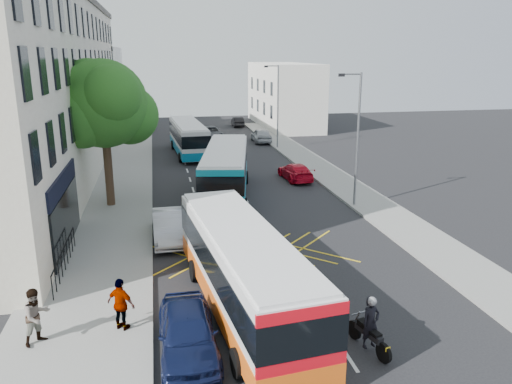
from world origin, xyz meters
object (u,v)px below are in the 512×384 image
street_tree (103,105)px  lamp_near (356,133)px  lamp_far (277,102)px  parked_car_silver (169,226)px  pedestrian_far (121,304)px  bus_near (243,270)px  bus_far (188,137)px  red_hatchback (295,172)px  bus_mid (226,171)px  distant_car_silver (261,135)px  distant_car_dark (238,122)px  parked_car_blue (188,332)px  pedestrian_near (37,316)px  motorbike (370,325)px  distant_car_grey (211,133)px

street_tree → lamp_near: street_tree is taller
lamp_far → parked_car_silver: (-11.34, -23.56, -3.87)m
parked_car_silver → pedestrian_far: pedestrian_far is taller
pedestrian_far → lamp_far: bearing=-77.3°
lamp_far → bus_near: bearing=-105.8°
bus_far → parked_car_silver: 22.70m
red_hatchback → street_tree: bearing=15.1°
bus_mid → distant_car_silver: size_ratio=2.65×
red_hatchback → distant_car_dark: 29.08m
parked_car_blue → bus_far: bearing=85.6°
lamp_far → bus_mid: (-7.33, -15.89, -2.91)m
lamp_near → pedestrian_near: 20.41m
lamp_far → motorbike: (-5.42, -34.75, -3.73)m
parked_car_blue → red_hatchback: parked_car_blue is taller
motorbike → distant_car_dark: motorbike is taller
parked_car_silver → red_hatchback: 14.64m
bus_near → distant_car_silver: size_ratio=2.55×
parked_car_blue → pedestrian_far: 2.72m
motorbike → distant_car_silver: bearing=68.4°
bus_near → distant_car_silver: bus_near is taller
red_hatchback → distant_car_dark: size_ratio=1.15×
parked_car_blue → pedestrian_far: (-2.10, 1.69, 0.31)m
bus_mid → distant_car_grey: size_ratio=2.34×
distant_car_dark → parked_car_blue: bearing=80.4°
parked_car_blue → pedestrian_far: bearing=140.7°
distant_car_grey → red_hatchback: bearing=-81.1°
bus_far → distant_car_silver: 9.55m
lamp_far → parked_car_blue: bearing=-108.2°
bus_mid → bus_far: (-1.44, 14.88, -0.12)m
parked_car_silver → pedestrian_near: 9.94m
pedestrian_far → distant_car_grey: bearing=-65.7°
lamp_far → pedestrian_far: 34.91m
bus_far → distant_car_dark: bus_far is taller
lamp_far → bus_near: (-8.90, -31.45, -2.97)m
lamp_far → parked_car_silver: size_ratio=1.76×
distant_car_grey → distant_car_dark: (4.59, 9.46, -0.08)m
bus_mid → parked_car_silver: 8.70m
lamp_near → bus_mid: (-7.33, 4.11, -2.91)m
parked_car_silver → pedestrian_near: (-4.45, -8.89, 0.35)m
bus_mid → pedestrian_near: (-8.46, -16.55, -0.61)m
street_tree → pedestrian_near: street_tree is taller
pedestrian_near → distant_car_silver: bearing=24.5°
bus_near → bus_far: bearing=83.5°
lamp_near → red_hatchback: 8.53m
distant_car_dark → pedestrian_far: size_ratio=2.03×
bus_mid → distant_car_silver: (6.64, 19.90, -0.94)m
lamp_near → distant_car_silver: bearing=91.7°
pedestrian_far → bus_far: bearing=-63.1°
motorbike → distant_car_dark: size_ratio=0.56×
street_tree → distant_car_dark: (13.50, 33.47, -5.68)m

